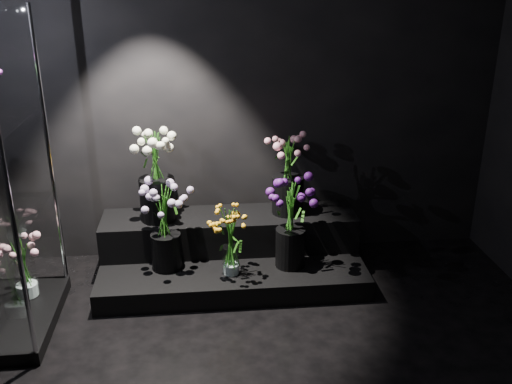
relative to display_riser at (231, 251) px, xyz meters
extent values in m
plane|color=black|center=(0.18, 0.40, 1.21)|extent=(4.00, 0.00, 4.00)
cube|color=black|center=(0.00, -0.10, -0.10)|extent=(2.01, 0.89, 0.17)
cube|color=black|center=(0.00, 0.12, 0.12)|extent=(2.01, 0.45, 0.28)
cube|color=black|center=(-1.52, -0.57, -0.14)|extent=(0.57, 0.94, 0.09)
cylinder|color=white|center=(-0.02, -0.32, 0.09)|extent=(0.12, 0.12, 0.22)
cylinder|color=black|center=(-0.49, -0.17, 0.12)|extent=(0.22, 0.22, 0.28)
cylinder|color=black|center=(0.43, -0.24, 0.13)|extent=(0.22, 0.22, 0.30)
cylinder|color=black|center=(-0.55, 0.10, 0.43)|extent=(0.27, 0.27, 0.34)
cylinder|color=black|center=(0.46, 0.13, 0.41)|extent=(0.25, 0.25, 0.30)
cylinder|color=white|center=(-1.47, -0.36, 0.04)|extent=(0.16, 0.16, 0.27)
camera|label=1|loc=(-0.21, -4.01, 2.09)|focal=40.00mm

